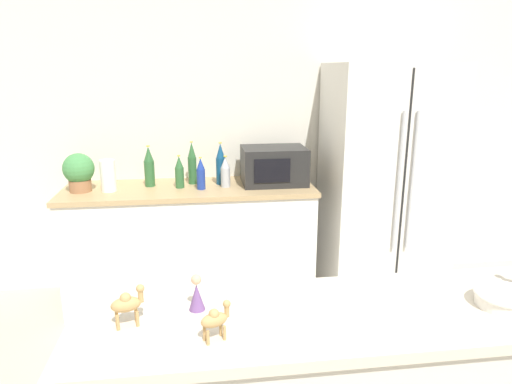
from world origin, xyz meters
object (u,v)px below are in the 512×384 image
camel_figurine_second (215,319)px  wise_man_figurine_crimson (197,295)px  back_bottle_3 (221,164)px  back_bottle_4 (179,172)px  microwave (274,166)px  back_bottle_2 (201,174)px  back_bottle_1 (149,167)px  potted_plant (79,171)px  camel_figurine (127,303)px  refrigerator (384,182)px  back_bottle_0 (192,164)px  fruit_bowl (504,298)px  paper_towel_roll (108,176)px  back_bottle_5 (225,172)px

camel_figurine_second → wise_man_figurine_crimson: 0.18m
back_bottle_3 → back_bottle_4: 0.32m
microwave → back_bottle_2: microwave is taller
back_bottle_1 → back_bottle_4: back_bottle_1 is taller
potted_plant → camel_figurine: bearing=-73.4°
refrigerator → wise_man_figurine_crimson: 2.46m
back_bottle_0 → fruit_bowl: 2.44m
microwave → back_bottle_4: size_ratio=1.97×
microwave → fruit_bowl: size_ratio=2.59×
back_bottle_4 → wise_man_figurine_crimson: (0.11, -2.01, 0.05)m
paper_towel_roll → wise_man_figurine_crimson: bearing=-72.7°
back_bottle_5 → fruit_bowl: 2.23m
back_bottle_2 → back_bottle_3: size_ratio=0.74×
refrigerator → back_bottle_1: refrigerator is taller
back_bottle_0 → camel_figurine: bearing=-94.8°
back_bottle_2 → back_bottle_4: bearing=157.4°
camel_figurine_second → paper_towel_roll: bearing=107.2°
back_bottle_5 → paper_towel_roll: bearing=-179.1°
back_bottle_1 → camel_figurine: size_ratio=2.44×
fruit_bowl → wise_man_figurine_crimson: wise_man_figurine_crimson is taller
camel_figurine → camel_figurine_second: 0.27m
back_bottle_0 → back_bottle_5: bearing=-28.3°
fruit_bowl → potted_plant: bearing=130.4°
camel_figurine → back_bottle_1: bearing=93.5°
back_bottle_0 → fruit_bowl: (0.99, -2.23, -0.01)m
potted_plant → back_bottle_0: (0.80, 0.12, 0.01)m
refrigerator → paper_towel_roll: size_ratio=7.89×
paper_towel_roll → back_bottle_2: 0.66m
potted_plant → fruit_bowl: size_ratio=1.50×
refrigerator → back_bottle_1: (-1.79, 0.12, 0.15)m
paper_towel_roll → back_bottle_2: bearing=-2.7°
potted_plant → camel_figurine: (0.62, -2.06, 0.04)m
back_bottle_2 → wise_man_figurine_crimson: (-0.04, -1.95, 0.06)m
back_bottle_2 → back_bottle_3: bearing=41.5°
fruit_bowl → back_bottle_2: bearing=114.4°
refrigerator → wise_man_figurine_crimson: refrigerator is taller
back_bottle_3 → microwave: bearing=-5.0°
paper_towel_roll → back_bottle_5: 0.84m
paper_towel_roll → back_bottle_3: 0.82m
wise_man_figurine_crimson → back_bottle_5: bearing=83.5°
back_bottle_5 → wise_man_figurine_crimson: size_ratio=1.97×
back_bottle_5 → camel_figurine_second: back_bottle_5 is taller
back_bottle_1 → back_bottle_5: size_ratio=1.31×
paper_towel_roll → back_bottle_1: size_ratio=0.74×
refrigerator → potted_plant: 2.28m
back_bottle_0 → camel_figurine: 2.20m
paper_towel_roll → camel_figurine: size_ratio=1.81×
potted_plant → back_bottle_5: potted_plant is taller
back_bottle_0 → back_bottle_2: (0.06, -0.18, -0.04)m
wise_man_figurine_crimson → camel_figurine_second: bearing=-73.9°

